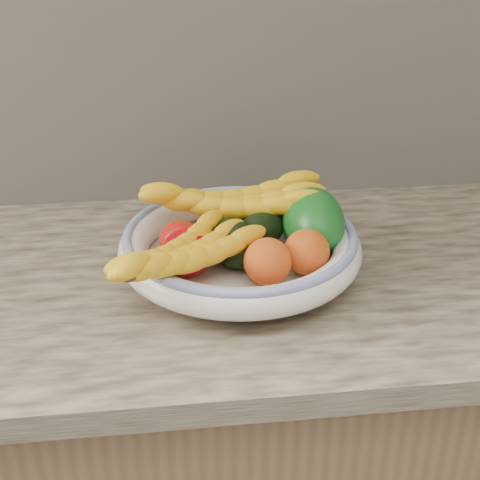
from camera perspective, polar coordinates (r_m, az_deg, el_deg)
name	(u,v)px	position (r m, az deg, el deg)	size (l,w,h in m)	color
kitchen_counter	(238,457)	(1.39, -0.13, -18.02)	(2.44, 0.66, 1.40)	brown
fruit_bowl	(240,246)	(1.07, 0.00, -0.54)	(0.39, 0.39, 0.08)	white
clementine_back_left	(213,222)	(1.14, -2.32, 1.50)	(0.05, 0.05, 0.05)	#FF5005
clementine_back_right	(253,219)	(1.15, 1.11, 1.81)	(0.05, 0.05, 0.05)	#EF5605
clementine_back_mid	(239,222)	(1.14, -0.11, 1.51)	(0.05, 0.05, 0.05)	#F16105
tomato_left	(181,240)	(1.07, -5.08, -0.02)	(0.07, 0.07, 0.06)	red
tomato_near_left	(187,253)	(1.03, -4.55, -1.12)	(0.08, 0.08, 0.07)	#A5010D
avocado_center	(234,244)	(1.05, -0.54, -0.31)	(0.08, 0.11, 0.08)	black
avocado_right	(263,227)	(1.10, 2.00, 1.08)	(0.06, 0.09, 0.06)	black
green_mango	(313,222)	(1.10, 6.21, 1.56)	(0.10, 0.15, 0.11)	#105516
peach_front	(267,262)	(0.99, 2.36, -1.86)	(0.07, 0.07, 0.07)	orange
peach_right	(307,252)	(1.02, 5.71, -1.02)	(0.07, 0.07, 0.07)	orange
banana_bunch_back	(233,206)	(1.12, -0.61, 2.92)	(0.33, 0.12, 0.09)	yellow
banana_bunch_front	(183,259)	(0.97, -4.91, -1.61)	(0.28, 0.11, 0.08)	yellow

